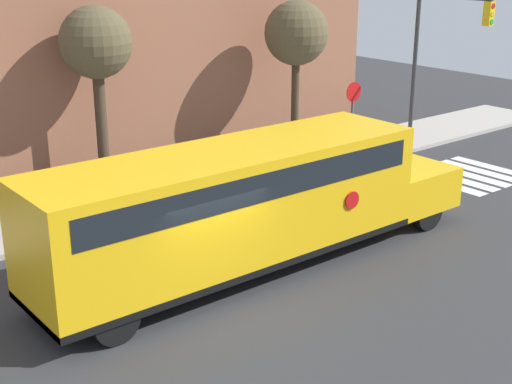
{
  "coord_description": "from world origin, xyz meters",
  "views": [
    {
      "loc": [
        -7.94,
        -11.53,
        7.34
      ],
      "look_at": [
        2.4,
        1.33,
        1.67
      ],
      "focal_mm": 50.0,
      "sensor_mm": 36.0,
      "label": 1
    }
  ],
  "objects_px": {
    "stop_sign": "(353,109)",
    "traffic_light": "(437,48)",
    "school_bus": "(246,201)",
    "tree_near_sidewalk": "(296,34)",
    "tree_far_sidewalk": "(96,46)"
  },
  "relations": [
    {
      "from": "school_bus",
      "to": "stop_sign",
      "type": "relative_size",
      "value": 4.16
    },
    {
      "from": "traffic_light",
      "to": "stop_sign",
      "type": "bearing_deg",
      "value": 162.54
    },
    {
      "from": "traffic_light",
      "to": "tree_far_sidewalk",
      "type": "height_order",
      "value": "traffic_light"
    },
    {
      "from": "stop_sign",
      "to": "traffic_light",
      "type": "bearing_deg",
      "value": -17.46
    },
    {
      "from": "stop_sign",
      "to": "tree_near_sidewalk",
      "type": "distance_m",
      "value": 3.99
    },
    {
      "from": "stop_sign",
      "to": "tree_near_sidewalk",
      "type": "height_order",
      "value": "tree_near_sidewalk"
    },
    {
      "from": "tree_near_sidewalk",
      "to": "traffic_light",
      "type": "bearing_deg",
      "value": -54.26
    },
    {
      "from": "school_bus",
      "to": "tree_near_sidewalk",
      "type": "xyz_separation_m",
      "value": [
        8.82,
        8.16,
        2.48
      ]
    },
    {
      "from": "tree_far_sidewalk",
      "to": "school_bus",
      "type": "bearing_deg",
      "value": -95.22
    },
    {
      "from": "school_bus",
      "to": "tree_far_sidewalk",
      "type": "distance_m",
      "value": 9.24
    },
    {
      "from": "stop_sign",
      "to": "tree_near_sidewalk",
      "type": "relative_size",
      "value": 0.52
    },
    {
      "from": "tree_near_sidewalk",
      "to": "school_bus",
      "type": "bearing_deg",
      "value": -137.22
    },
    {
      "from": "school_bus",
      "to": "traffic_light",
      "type": "bearing_deg",
      "value": 18.19
    },
    {
      "from": "tree_far_sidewalk",
      "to": "stop_sign",
      "type": "bearing_deg",
      "value": -26.39
    },
    {
      "from": "school_bus",
      "to": "traffic_light",
      "type": "xyz_separation_m",
      "value": [
        11.88,
        3.9,
        2.16
      ]
    }
  ]
}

